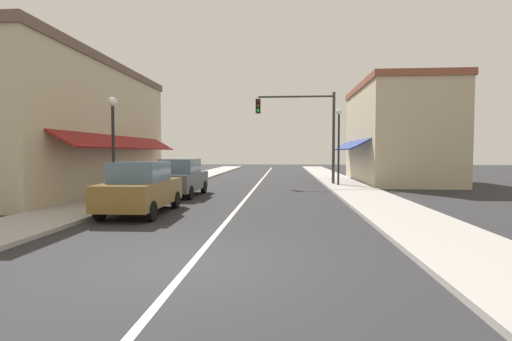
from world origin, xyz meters
TOP-DOWN VIEW (x-y plane):
  - ground_plane at (0.00, 18.00)m, footprint 80.00×80.00m
  - sidewalk_left at (-5.50, 18.00)m, footprint 2.60×56.00m
  - sidewalk_right at (5.50, 18.00)m, footprint 2.60×56.00m
  - lane_center_stripe at (0.00, 18.00)m, footprint 0.14×52.00m
  - storefront_left_block at (-8.85, 12.00)m, footprint 5.42×14.20m
  - storefront_right_block at (9.44, 20.00)m, footprint 6.61×10.20m
  - parked_car_nearest_left at (-3.09, 5.61)m, footprint 1.83×4.12m
  - parked_car_second_left at (-3.18, 10.84)m, footprint 1.83×4.13m
  - traffic_signal_mast_arm at (3.11, 17.36)m, footprint 4.98×0.50m
  - street_lamp_left_near at (-5.13, 7.99)m, footprint 0.36×0.36m
  - street_lamp_right_mid at (4.96, 16.27)m, footprint 0.36×0.36m

SIDE VIEW (x-z plane):
  - ground_plane at x=0.00m, z-range 0.00..0.00m
  - lane_center_stripe at x=0.00m, z-range 0.00..0.01m
  - sidewalk_left at x=-5.50m, z-range 0.00..0.12m
  - sidewalk_right at x=5.50m, z-range 0.00..0.12m
  - parked_car_nearest_left at x=-3.09m, z-range -0.01..1.76m
  - parked_car_second_left at x=-3.18m, z-range -0.01..1.76m
  - street_lamp_left_near at x=-5.13m, z-range 0.79..5.07m
  - street_lamp_right_mid at x=4.96m, z-range 0.82..5.50m
  - storefront_left_block at x=-8.85m, z-range 0.00..6.66m
  - storefront_right_block at x=9.44m, z-range 0.00..6.71m
  - traffic_signal_mast_arm at x=3.11m, z-range 1.06..6.89m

